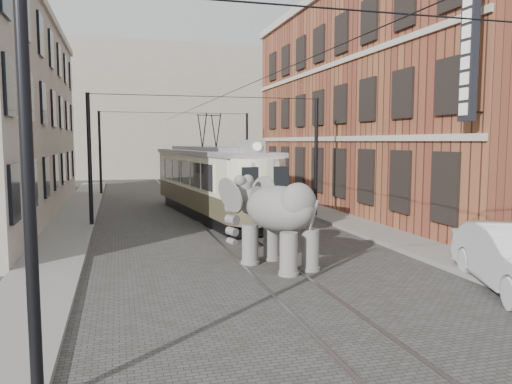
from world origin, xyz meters
name	(u,v)px	position (x,y,z in m)	size (l,w,h in m)	color
ground	(245,247)	(0.00, 0.00, 0.00)	(120.00, 120.00, 0.00)	#43403D
tram_rails	(245,247)	(0.00, 0.00, 0.01)	(1.54, 80.00, 0.02)	slate
sidewalk_right	(391,237)	(6.00, 0.00, 0.07)	(2.00, 60.00, 0.15)	slate
sidewalk_left	(55,256)	(-6.50, 0.00, 0.07)	(2.00, 60.00, 0.15)	slate
brick_building	(390,104)	(11.00, 9.00, 6.00)	(8.00, 26.00, 12.00)	brown
distant_block	(157,113)	(0.00, 40.00, 7.00)	(28.00, 10.00, 14.00)	gray
catenary	(213,160)	(-0.20, 5.00, 3.00)	(11.00, 30.20, 6.00)	black
tram	(210,166)	(0.14, 7.94, 2.62)	(2.72, 13.18, 5.23)	beige
elephant	(280,222)	(0.34, -3.07, 1.40)	(2.51, 4.56, 2.79)	#65635D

